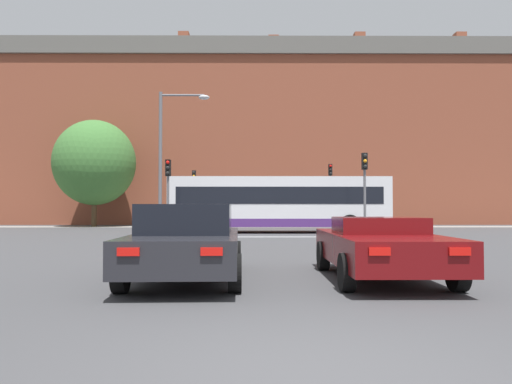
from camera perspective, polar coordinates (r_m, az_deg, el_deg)
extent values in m
plane|color=#3D3D3F|center=(4.36, 7.97, -20.44)|extent=(400.00, 400.00, 0.00)
cube|color=silver|center=(23.35, 1.12, -5.15)|extent=(7.22, 0.30, 0.01)
cube|color=gray|center=(35.27, 0.63, -3.99)|extent=(68.02, 2.50, 0.01)
cube|color=brown|center=(45.78, -3.14, 4.97)|extent=(46.92, 13.02, 13.46)
cube|color=#5B5954|center=(47.22, -3.13, 13.95)|extent=(47.86, 13.55, 1.37)
cube|color=brown|center=(54.76, -23.92, 13.47)|extent=(0.90, 0.90, 1.55)
cube|color=brown|center=(51.85, -17.08, 14.26)|extent=(0.90, 0.90, 1.55)
cube|color=brown|center=(45.13, -8.24, 16.65)|extent=(0.90, 0.90, 1.55)
cube|color=brown|center=(45.59, 2.01, 16.44)|extent=(0.90, 0.90, 1.55)
cube|color=brown|center=(45.72, 11.72, 16.42)|extent=(0.90, 0.90, 1.55)
cube|color=brown|center=(48.16, 22.26, 15.57)|extent=(0.90, 0.90, 1.55)
cube|color=#232328|center=(9.78, -7.82, -6.34)|extent=(2.07, 4.94, 0.58)
cube|color=black|center=(9.71, -7.84, -3.03)|extent=(1.72, 2.24, 0.55)
cylinder|color=black|center=(11.43, -11.71, -7.11)|extent=(0.24, 0.65, 0.64)
cylinder|color=black|center=(11.27, -2.32, -7.22)|extent=(0.24, 0.65, 0.64)
cylinder|color=black|center=(8.48, -15.20, -8.99)|extent=(0.24, 0.65, 0.64)
cylinder|color=black|center=(8.26, -2.44, -9.24)|extent=(0.24, 0.65, 0.64)
cube|color=red|center=(7.44, -14.38, -6.64)|extent=(0.32, 0.06, 0.12)
cube|color=red|center=(7.28, -5.09, -6.79)|extent=(0.32, 0.06, 0.12)
cube|color=#600C0F|center=(10.01, 14.04, -6.25)|extent=(1.93, 4.54, 0.56)
cube|color=#600C0F|center=(10.10, 13.86, -3.72)|extent=(1.65, 1.37, 0.31)
cylinder|color=black|center=(11.24, 7.68, -7.22)|extent=(0.22, 0.64, 0.64)
cylinder|color=black|center=(11.64, 16.76, -6.98)|extent=(0.22, 0.64, 0.64)
cylinder|color=black|center=(8.48, 10.32, -9.02)|extent=(0.22, 0.64, 0.64)
cylinder|color=black|center=(9.00, 22.06, -8.50)|extent=(0.22, 0.64, 0.64)
cube|color=red|center=(7.64, 13.94, -6.61)|extent=(0.32, 0.05, 0.12)
cube|color=red|center=(8.02, 22.26, -6.31)|extent=(0.32, 0.05, 0.12)
cube|color=silver|center=(27.25, 2.59, -1.13)|extent=(11.79, 2.56, 2.66)
cube|color=#4C2870|center=(27.26, 2.59, -3.46)|extent=(11.81, 2.58, 0.44)
cube|color=black|center=(27.26, 2.59, -0.44)|extent=(10.85, 2.59, 0.90)
cylinder|color=black|center=(28.90, 9.74, -3.48)|extent=(1.00, 0.28, 1.00)
cylinder|color=black|center=(26.49, 10.67, -3.64)|extent=(1.00, 0.28, 1.00)
cylinder|color=black|center=(28.55, -4.90, -3.52)|extent=(1.00, 0.28, 1.00)
cylinder|color=black|center=(26.10, -5.33, -3.69)|extent=(1.00, 0.28, 1.00)
cylinder|color=slate|center=(24.54, -10.04, -1.58)|extent=(0.12, 0.12, 2.90)
cube|color=black|center=(24.61, -10.01, 2.73)|extent=(0.26, 0.20, 0.80)
sphere|color=red|center=(24.51, -10.06, 3.35)|extent=(0.17, 0.17, 0.17)
sphere|color=black|center=(24.49, -10.06, 2.76)|extent=(0.17, 0.17, 0.17)
sphere|color=black|center=(24.47, -10.07, 2.16)|extent=(0.17, 0.17, 0.17)
cylinder|color=slate|center=(24.33, 12.33, -1.22)|extent=(0.12, 0.12, 3.19)
cube|color=black|center=(24.43, 12.30, 3.46)|extent=(0.26, 0.20, 0.80)
sphere|color=black|center=(24.33, 12.36, 4.08)|extent=(0.17, 0.17, 0.17)
sphere|color=orange|center=(24.30, 12.37, 3.48)|extent=(0.17, 0.17, 0.17)
sphere|color=black|center=(24.28, 12.37, 2.88)|extent=(0.17, 0.17, 0.17)
cylinder|color=slate|center=(35.00, 8.51, -1.06)|extent=(0.12, 0.12, 3.59)
cube|color=black|center=(35.09, 8.49, 2.53)|extent=(0.26, 0.20, 0.80)
sphere|color=red|center=(34.99, 8.52, 2.96)|extent=(0.17, 0.17, 0.17)
sphere|color=black|center=(34.97, 8.52, 2.54)|extent=(0.17, 0.17, 0.17)
sphere|color=black|center=(34.95, 8.52, 2.12)|extent=(0.17, 0.17, 0.17)
cylinder|color=slate|center=(34.98, -7.11, -1.42)|extent=(0.12, 0.12, 3.15)
cube|color=black|center=(35.04, -7.10, 1.81)|extent=(0.26, 0.20, 0.80)
sphere|color=black|center=(34.93, -7.12, 2.24)|extent=(0.17, 0.17, 0.17)
sphere|color=orange|center=(34.91, -7.13, 1.83)|extent=(0.17, 0.17, 0.17)
sphere|color=black|center=(34.90, -7.13, 1.41)|extent=(0.17, 0.17, 0.17)
cylinder|color=slate|center=(23.57, -10.88, 3.13)|extent=(0.16, 0.16, 6.76)
cylinder|color=slate|center=(23.89, -8.41, 10.89)|extent=(2.02, 0.10, 0.10)
ellipsoid|color=#B2B2B7|center=(23.75, -5.96, 10.71)|extent=(0.50, 0.36, 0.22)
cylinder|color=brown|center=(35.03, -7.64, -3.29)|extent=(0.13, 0.13, 0.86)
cylinder|color=brown|center=(34.87, -7.64, -3.30)|extent=(0.13, 0.13, 0.86)
cube|color=navy|center=(34.94, -7.64, -2.02)|extent=(0.28, 0.43, 0.68)
sphere|color=tan|center=(34.94, -7.63, -1.25)|extent=(0.26, 0.26, 0.26)
cylinder|color=#333851|center=(36.22, -8.84, -3.26)|extent=(0.13, 0.13, 0.82)
cylinder|color=#333851|center=(36.14, -9.08, -3.26)|extent=(0.13, 0.13, 0.82)
cube|color=#B21E23|center=(36.17, -8.96, -2.09)|extent=(0.45, 0.42, 0.65)
sphere|color=tan|center=(36.17, -8.95, -1.38)|extent=(0.25, 0.25, 0.25)
cylinder|color=brown|center=(35.42, -9.16, -3.32)|extent=(0.13, 0.13, 0.79)
cylinder|color=brown|center=(35.54, -8.95, -3.32)|extent=(0.13, 0.13, 0.79)
cube|color=navy|center=(35.47, -9.05, -2.18)|extent=(0.43, 0.45, 0.63)
sphere|color=tan|center=(35.47, -9.04, -1.48)|extent=(0.24, 0.24, 0.24)
cylinder|color=#4C3823|center=(37.35, -18.02, -2.17)|extent=(0.36, 0.36, 2.11)
ellipsoid|color=#3D7033|center=(37.48, -17.97, 3.21)|extent=(5.79, 5.79, 6.08)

